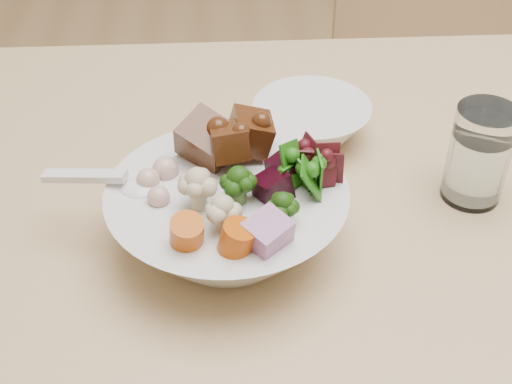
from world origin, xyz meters
TOP-DOWN VIEW (x-y plane):
  - chair_far at (0.03, 0.48)m, footprint 0.43×0.43m
  - food_bowl at (-0.41, -0.17)m, footprint 0.23×0.23m
  - soup_spoon at (-0.50, -0.15)m, footprint 0.12×0.06m
  - water_glass at (-0.15, -0.11)m, footprint 0.06×0.06m
  - side_bowl at (-0.30, 0.01)m, footprint 0.14×0.14m

SIDE VIEW (x-z plane):
  - chair_far at x=0.03m, z-range 0.05..0.94m
  - side_bowl at x=-0.30m, z-range 0.68..0.73m
  - food_bowl at x=-0.41m, z-range 0.66..0.78m
  - water_glass at x=-0.15m, z-range 0.68..0.79m
  - soup_spoon at x=-0.50m, z-range 0.74..0.76m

